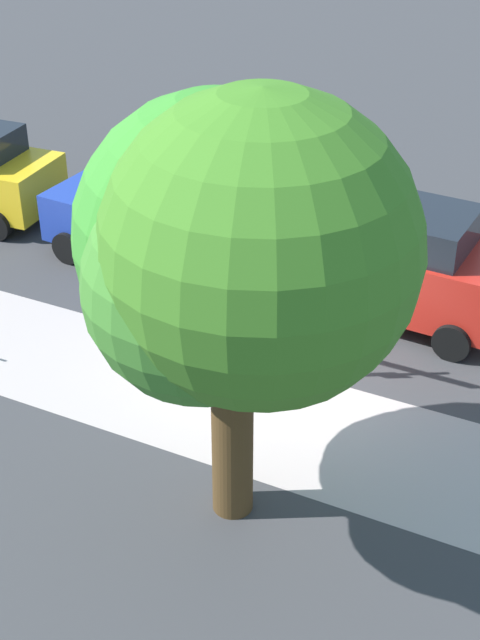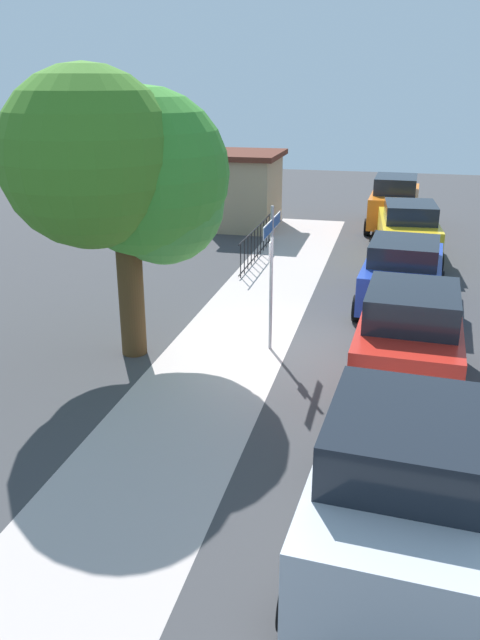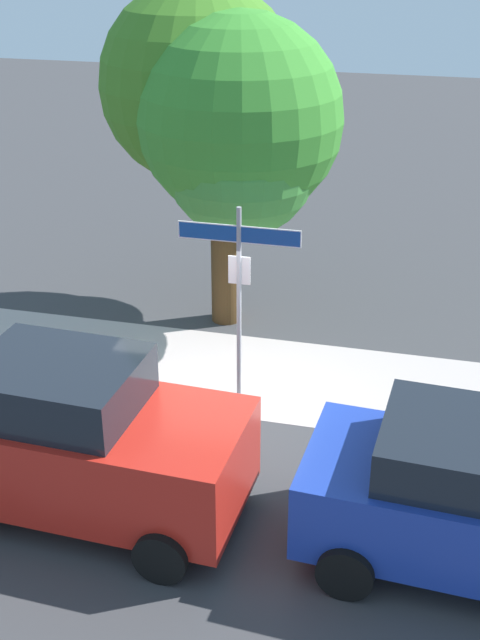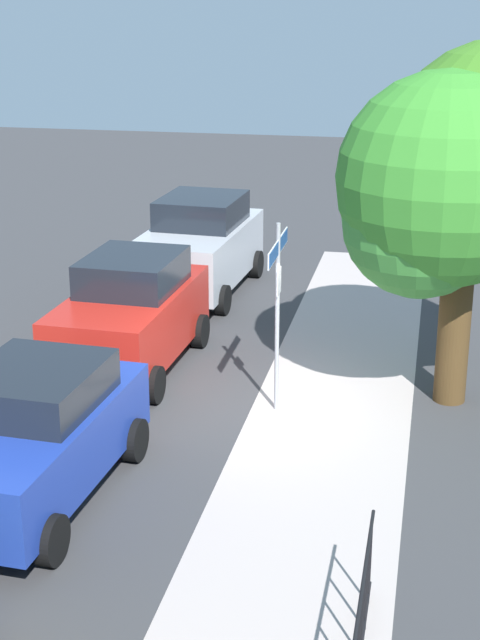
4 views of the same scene
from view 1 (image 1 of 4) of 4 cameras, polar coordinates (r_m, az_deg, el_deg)
ground_plane at (r=14.93m, az=2.02°, el=-2.90°), size 60.00×60.00×0.00m
sidewalk_strip at (r=14.80m, az=-7.17°, el=-3.48°), size 24.00×2.60×0.00m
street_sign at (r=13.49m, az=1.27°, el=3.99°), size 1.76×0.07×3.13m
shade_tree at (r=10.11m, az=-0.60°, el=4.15°), size 4.27×4.12×5.85m
car_red at (r=16.04m, az=9.84°, el=3.54°), size 4.10×2.17×2.05m
car_blue at (r=17.72m, az=-5.29°, el=6.34°), size 4.23×2.28×1.80m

